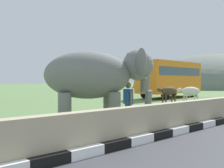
% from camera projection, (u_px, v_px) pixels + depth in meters
% --- Properties ---
extents(striped_curb, '(16.20, 0.20, 0.24)m').
position_uv_depth(striped_curb, '(28.00, 166.00, 4.75)').
color(striped_curb, white).
rests_on(striped_curb, ground_plane).
extents(barrier_parapet, '(28.00, 0.36, 1.00)m').
position_uv_depth(barrier_parapet, '(111.00, 128.00, 6.52)').
color(barrier_parapet, tan).
rests_on(barrier_parapet, ground_plane).
extents(elephant, '(3.97, 3.40, 2.88)m').
position_uv_depth(elephant, '(98.00, 76.00, 9.07)').
color(elephant, slate).
rests_on(elephant, ground_plane).
extents(person_handler, '(0.36, 0.65, 1.66)m').
position_uv_depth(person_handler, '(128.00, 101.00, 9.60)').
color(person_handler, navy).
rests_on(person_handler, ground_plane).
extents(bus_orange, '(8.06, 2.97, 3.50)m').
position_uv_depth(bus_orange, '(170.00, 76.00, 24.69)').
color(bus_orange, orange).
rests_on(bus_orange, ground_plane).
extents(cow_near, '(1.93, 0.92, 1.23)m').
position_uv_depth(cow_near, '(168.00, 91.00, 19.23)').
color(cow_near, '#473323').
rests_on(cow_near, ground_plane).
extents(cow_mid, '(1.87, 1.24, 1.23)m').
position_uv_depth(cow_mid, '(190.00, 92.00, 18.68)').
color(cow_mid, beige).
rests_on(cow_mid, ground_plane).
extents(hill_east, '(42.84, 34.27, 15.22)m').
position_uv_depth(hill_east, '(215.00, 87.00, 59.18)').
color(hill_east, slate).
rests_on(hill_east, ground_plane).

